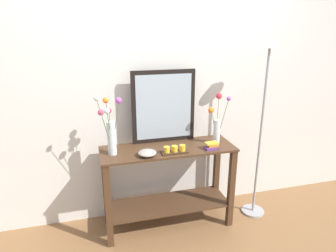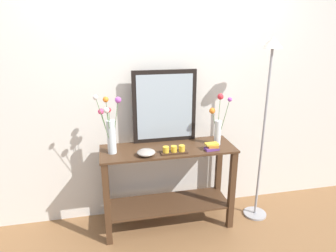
{
  "view_description": "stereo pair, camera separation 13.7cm",
  "coord_description": "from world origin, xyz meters",
  "views": [
    {
      "loc": [
        -0.68,
        -2.51,
        1.92
      ],
      "look_at": [
        0.0,
        0.0,
        1.06
      ],
      "focal_mm": 31.75,
      "sensor_mm": 36.0,
      "label": 1
    },
    {
      "loc": [
        -0.54,
        -2.54,
        1.92
      ],
      "look_at": [
        0.0,
        0.0,
        1.06
      ],
      "focal_mm": 31.75,
      "sensor_mm": 36.0,
      "label": 2
    }
  ],
  "objects": [
    {
      "name": "ground_plane",
      "position": [
        0.0,
        0.0,
        -0.01
      ],
      "size": [
        7.0,
        6.0,
        0.02
      ],
      "primitive_type": "cube",
      "color": "brown"
    },
    {
      "name": "wall_back",
      "position": [
        0.0,
        0.34,
        1.35
      ],
      "size": [
        6.4,
        0.08,
        2.7
      ],
      "primitive_type": "cube",
      "color": "silver",
      "rests_on": "ground"
    },
    {
      "name": "console_table",
      "position": [
        0.0,
        0.0,
        0.51
      ],
      "size": [
        1.27,
        0.44,
        0.84
      ],
      "color": "#472D1C",
      "rests_on": "ground"
    },
    {
      "name": "mirror_leaning",
      "position": [
        0.01,
        0.19,
        1.19
      ],
      "size": [
        0.62,
        0.03,
        0.71
      ],
      "color": "black",
      "rests_on": "console_table"
    },
    {
      "name": "tall_vase_left",
      "position": [
        -0.52,
        -0.01,
        1.07
      ],
      "size": [
        0.23,
        0.2,
        0.56
      ],
      "color": "silver",
      "rests_on": "console_table"
    },
    {
      "name": "vase_right",
      "position": [
        0.49,
        0.0,
        1.05
      ],
      "size": [
        0.18,
        0.18,
        0.49
      ],
      "color": "silver",
      "rests_on": "console_table"
    },
    {
      "name": "candle_tray",
      "position": [
        0.03,
        -0.13,
        0.87
      ],
      "size": [
        0.24,
        0.09,
        0.07
      ],
      "color": "#382316",
      "rests_on": "console_table"
    },
    {
      "name": "decorative_bowl",
      "position": [
        -0.23,
        -0.13,
        0.87
      ],
      "size": [
        0.16,
        0.16,
        0.05
      ],
      "color": "#9E9389",
      "rests_on": "console_table"
    },
    {
      "name": "book_stack",
      "position": [
        0.39,
        -0.13,
        0.87
      ],
      "size": [
        0.13,
        0.1,
        0.06
      ],
      "color": "#663884",
      "rests_on": "console_table"
    },
    {
      "name": "floor_lamp",
      "position": [
        0.95,
        -0.05,
        1.24
      ],
      "size": [
        0.24,
        0.24,
        1.84
      ],
      "color": "#9E9EA3",
      "rests_on": "ground"
    }
  ]
}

